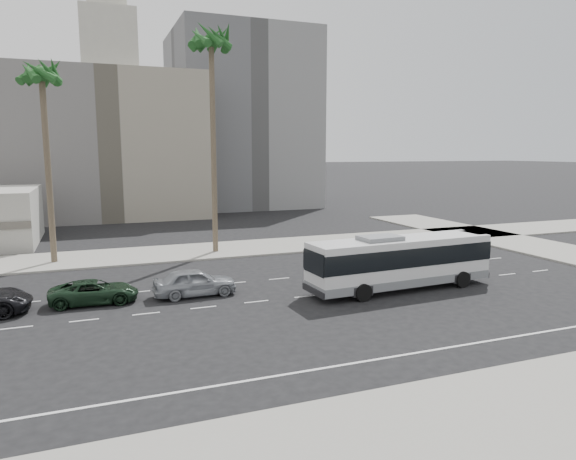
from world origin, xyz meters
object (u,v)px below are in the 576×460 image
car_a (195,282)px  palm_mid (42,79)px  city_bus (400,260)px  car_b (94,292)px  palm_near (211,45)px

car_a → palm_mid: (-8.19, 12.48, 12.67)m
city_bus → car_a: size_ratio=2.51×
car_b → palm_near: 21.94m
city_bus → car_a: bearing=162.1°
car_b → palm_mid: (-2.69, 12.00, 12.83)m
city_bus → palm_mid: palm_mid is taller
city_bus → palm_mid: 28.02m
car_b → palm_mid: palm_mid is taller
car_a → palm_mid: palm_mid is taller
city_bus → palm_mid: (-20.16, 15.55, 11.70)m
palm_mid → city_bus: bearing=-37.6°
city_bus → car_b: (-17.47, 3.55, -1.13)m
car_b → palm_near: palm_near is taller
car_b → palm_near: bearing=-36.9°
car_a → city_bus: bearing=-105.1°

